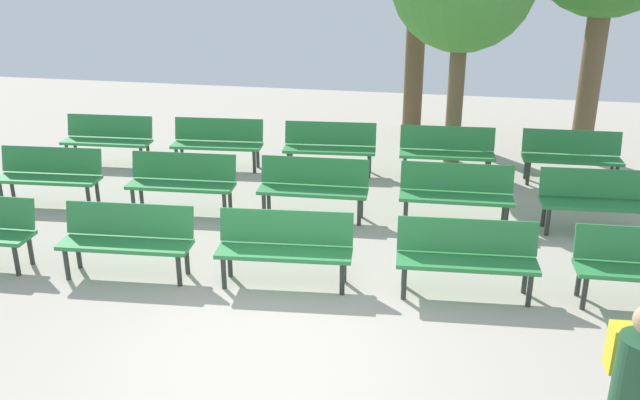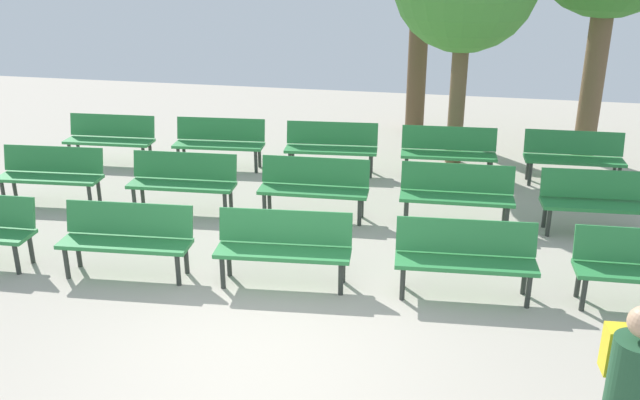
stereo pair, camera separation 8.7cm
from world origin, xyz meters
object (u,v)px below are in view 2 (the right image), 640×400
at_px(tree_2, 418,56).
at_px(bench_r1_c2, 314,185).
at_px(bench_r0_c1, 127,236).
at_px(bench_r1_c1, 183,179).
at_px(bench_r1_c3, 457,192).
at_px(bench_r0_c3, 465,254).
at_px(visitor_with_backpack, 628,395).
at_px(bench_r2_c0, 110,136).
at_px(bench_r2_c3, 449,150).
at_px(bench_r2_c1, 220,140).
at_px(bench_r1_c4, 600,199).
at_px(bench_r0_c2, 284,244).
at_px(bench_r2_c2, 331,145).
at_px(bench_r1_c0, 51,172).
at_px(bench_r2_c4, 574,155).

bearing_deg(tree_2, bench_r1_c2, -101.47).
relative_size(bench_r0_c1, bench_r1_c1, 1.00).
distance_m(bench_r1_c1, bench_r1_c3, 4.05).
relative_size(bench_r0_c3, visitor_with_backpack, 0.99).
height_order(bench_r1_c2, bench_r2_c0, same).
bearing_deg(bench_r0_c1, tree_2, 64.53).
bearing_deg(tree_2, bench_r1_c3, -79.35).
height_order(bench_r1_c2, bench_r1_c3, same).
relative_size(bench_r2_c3, visitor_with_backpack, 0.99).
height_order(bench_r0_c3, bench_r1_c3, same).
bearing_deg(visitor_with_backpack, bench_r2_c1, -56.16).
bearing_deg(bench_r2_c0, bench_r2_c1, 1.11).
xyz_separation_m(bench_r0_c1, visitor_with_backpack, (5.15, -2.71, 0.43)).
bearing_deg(tree_2, bench_r2_c0, -146.11).
height_order(bench_r1_c2, bench_r2_c1, same).
distance_m(bench_r1_c1, bench_r1_c4, 6.01).
bearing_deg(bench_r0_c2, bench_r2_c0, 132.50).
bearing_deg(bench_r2_c2, bench_r2_c3, -2.29).
bearing_deg(bench_r1_c0, bench_r2_c2, 25.96).
bearing_deg(bench_r2_c0, bench_r1_c4, -14.13).
relative_size(bench_r1_c3, visitor_with_backpack, 0.98).
bearing_deg(bench_r1_c2, bench_r1_c0, -178.93).
distance_m(bench_r1_c0, visitor_with_backpack, 8.78).
height_order(bench_r1_c3, bench_r2_c4, same).
xyz_separation_m(bench_r2_c0, bench_r2_c1, (2.03, 0.16, 0.00)).
bearing_deg(bench_r1_c4, bench_r1_c3, 179.33).
bearing_deg(bench_r2_c3, bench_r0_c1, -133.71).
bearing_deg(bench_r0_c1, bench_r2_c3, 45.55).
height_order(bench_r2_c4, visitor_with_backpack, visitor_with_backpack).
xyz_separation_m(bench_r1_c3, tree_2, (-0.98, 5.20, 1.06)).
distance_m(bench_r2_c2, bench_r2_c3, 2.02).
distance_m(bench_r0_c2, bench_r2_c0, 5.77).
bearing_deg(bench_r1_c4, bench_r2_c1, 160.52).
distance_m(bench_r0_c3, bench_r2_c4, 4.62).
bearing_deg(bench_r2_c4, visitor_with_backpack, -97.23).
relative_size(bench_r1_c0, bench_r2_c3, 1.00).
relative_size(bench_r1_c0, bench_r2_c2, 1.00).
bearing_deg(bench_r0_c2, bench_r2_c1, 113.73).
height_order(bench_r1_c0, bench_r1_c3, same).
distance_m(bench_r2_c1, bench_r2_c3, 4.03).
relative_size(bench_r1_c3, bench_r2_c3, 1.00).
bearing_deg(bench_r0_c1, bench_r1_c1, 89.23).
bearing_deg(bench_r0_c3, bench_r0_c1, 179.96).
bearing_deg(bench_r2_c2, tree_2, 64.46).
xyz_separation_m(bench_r1_c1, tree_2, (3.06, 5.46, 1.06)).
bearing_deg(bench_r1_c0, bench_r2_c0, 87.48).
bearing_deg(bench_r1_c4, bench_r2_c2, 152.15).
bearing_deg(bench_r2_c2, bench_r0_c1, -116.67).
bearing_deg(tree_2, bench_r0_c2, -97.64).
bearing_deg(bench_r2_c4, bench_r2_c2, -178.84).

